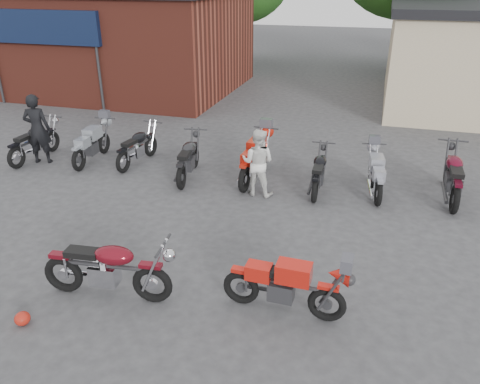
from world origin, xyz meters
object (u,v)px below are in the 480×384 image
(row_bike_5, at_px, (319,170))
(helmet, at_px, (22,318))
(person_dark, at_px, (37,129))
(person_light, at_px, (258,162))
(row_bike_0, at_px, (34,140))
(row_bike_6, at_px, (376,172))
(row_bike_2, at_px, (138,145))
(row_bike_1, at_px, (91,142))
(row_bike_7, at_px, (453,173))
(vintage_motorcycle, at_px, (108,265))
(sportbike, at_px, (286,283))
(row_bike_4, at_px, (255,157))
(row_bike_3, at_px, (188,156))

(row_bike_5, bearing_deg, helmet, 148.24)
(person_dark, height_order, row_bike_5, person_dark)
(person_light, distance_m, row_bike_0, 6.57)
(row_bike_6, bearing_deg, helmet, 134.35)
(person_light, distance_m, row_bike_5, 1.51)
(row_bike_2, height_order, row_bike_5, row_bike_2)
(person_dark, bearing_deg, helmet, 109.41)
(helmet, distance_m, row_bike_5, 7.03)
(row_bike_1, bearing_deg, helmet, -160.30)
(row_bike_0, height_order, row_bike_7, row_bike_7)
(person_dark, xyz_separation_m, row_bike_0, (-0.32, 0.17, -0.39))
(vintage_motorcycle, distance_m, row_bike_0, 7.24)
(row_bike_7, bearing_deg, helmet, 135.42)
(sportbike, relative_size, person_light, 1.16)
(sportbike, bearing_deg, vintage_motorcycle, -169.72)
(person_light, relative_size, row_bike_6, 0.87)
(sportbike, bearing_deg, row_bike_2, 137.05)
(row_bike_2, bearing_deg, row_bike_6, -85.83)
(person_dark, bearing_deg, row_bike_0, -43.53)
(row_bike_1, bearing_deg, row_bike_0, 96.91)
(row_bike_6, height_order, row_bike_7, row_bike_7)
(sportbike, xyz_separation_m, row_bike_4, (-1.77, 4.86, 0.08))
(row_bike_4, bearing_deg, sportbike, -157.28)
(person_dark, bearing_deg, row_bike_7, 168.30)
(person_light, distance_m, row_bike_7, 4.48)
(person_light, height_order, row_bike_0, person_light)
(helmet, relative_size, row_bike_1, 0.12)
(person_light, relative_size, row_bike_2, 0.86)
(vintage_motorcycle, relative_size, row_bike_1, 1.08)
(row_bike_7, bearing_deg, row_bike_4, 93.60)
(row_bike_1, bearing_deg, person_light, -103.23)
(row_bike_1, bearing_deg, row_bike_3, -100.04)
(helmet, relative_size, row_bike_3, 0.12)
(person_light, bearing_deg, person_dark, 0.13)
(row_bike_6, bearing_deg, row_bike_4, 82.80)
(row_bike_3, distance_m, row_bike_4, 1.69)
(vintage_motorcycle, xyz_separation_m, helmet, (-0.92, -0.97, -0.50))
(row_bike_1, bearing_deg, row_bike_6, -93.57)
(row_bike_4, height_order, row_bike_5, row_bike_4)
(row_bike_4, bearing_deg, row_bike_6, -86.46)
(sportbike, height_order, person_dark, person_dark)
(row_bike_5, bearing_deg, row_bike_3, 91.00)
(row_bike_0, xyz_separation_m, row_bike_7, (10.90, 0.57, 0.05))
(sportbike, xyz_separation_m, row_bike_0, (-8.04, 4.53, 0.03))
(vintage_motorcycle, xyz_separation_m, row_bike_4, (0.99, 5.29, 0.01))
(helmet, distance_m, row_bike_1, 6.82)
(row_bike_4, bearing_deg, row_bike_1, 92.96)
(person_light, xyz_separation_m, row_bike_1, (-4.93, 0.80, -0.24))
(person_dark, relative_size, row_bike_2, 1.03)
(row_bike_2, relative_size, row_bike_7, 0.87)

